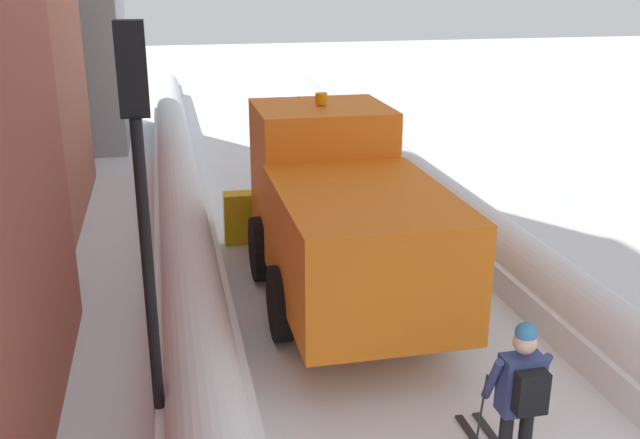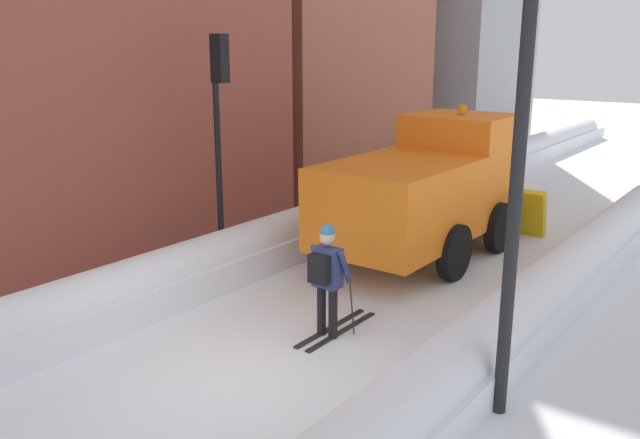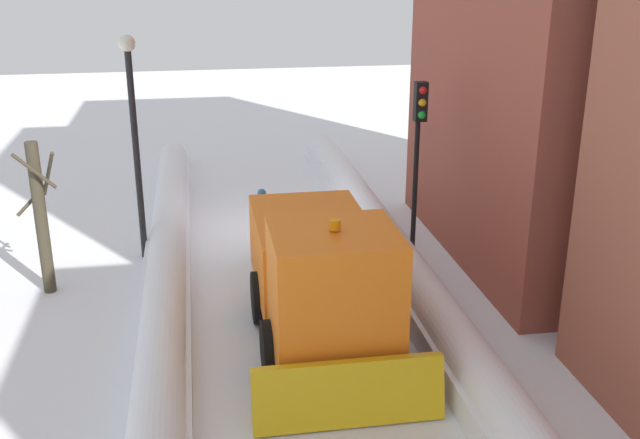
% 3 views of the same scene
% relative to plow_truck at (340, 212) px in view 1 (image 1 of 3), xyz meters
% --- Properties ---
extents(ground_plane, '(80.00, 80.00, 0.00)m').
position_rel_plow_truck_xyz_m(ground_plane, '(0.38, 3.57, -1.48)').
color(ground_plane, white).
extents(snowbank_left, '(1.10, 36.00, 0.99)m').
position_rel_plow_truck_xyz_m(snowbank_left, '(-2.34, 3.57, -1.05)').
color(snowbank_left, white).
rests_on(snowbank_left, ground).
extents(snowbank_right, '(1.10, 36.00, 0.90)m').
position_rel_plow_truck_xyz_m(snowbank_right, '(3.10, 3.57, -1.12)').
color(snowbank_right, white).
rests_on(snowbank_right, ground).
extents(plow_truck, '(3.20, 5.98, 3.12)m').
position_rel_plow_truck_xyz_m(plow_truck, '(0.00, 0.00, 0.00)').
color(plow_truck, orange).
rests_on(plow_truck, ground).
extents(skier, '(0.62, 1.80, 1.81)m').
position_rel_plow_truck_xyz_m(skier, '(0.71, -4.67, -0.48)').
color(skier, black).
rests_on(skier, ground).
extents(traffic_light_pole, '(0.28, 0.42, 4.60)m').
position_rel_plow_truck_xyz_m(traffic_light_pole, '(-2.84, -3.28, 1.74)').
color(traffic_light_pole, black).
rests_on(traffic_light_pole, ground).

